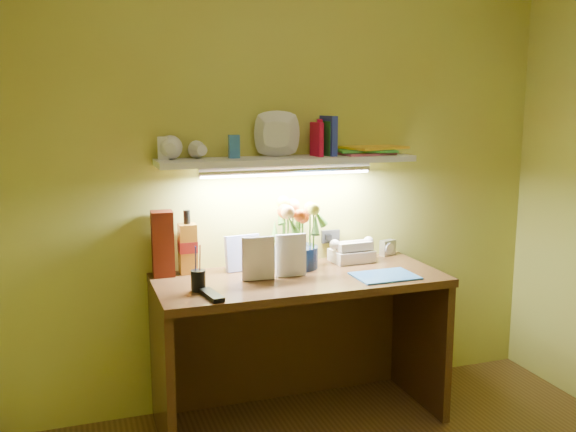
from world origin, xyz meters
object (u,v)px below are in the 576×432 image
object	(u,v)px
flower_bouquet	(296,230)
desk_clock	(388,248)
telephone	(352,250)
whisky_bottle	(188,242)
desk	(300,349)

from	to	relation	value
flower_bouquet	desk_clock	world-z (taller)	flower_bouquet
flower_bouquet	desk_clock	bearing A→B (deg)	8.48
desk_clock	telephone	bearing A→B (deg)	177.71
telephone	whisky_bottle	distance (m)	0.87
desk	flower_bouquet	bearing A→B (deg)	76.65
telephone	whisky_bottle	xyz separation A→B (m)	(-0.86, 0.05, 0.09)
desk	desk_clock	world-z (taller)	desk_clock
desk	whisky_bottle	world-z (taller)	whisky_bottle
flower_bouquet	telephone	bearing A→B (deg)	3.86
desk_clock	whisky_bottle	size ratio (longest dim) A/B	0.27
telephone	whisky_bottle	bearing A→B (deg)	173.26
desk_clock	desk	bearing A→B (deg)	-174.35
telephone	flower_bouquet	bearing A→B (deg)	-179.55
desk_clock	whisky_bottle	xyz separation A→B (m)	(-1.11, -0.01, 0.12)
desk	desk_clock	size ratio (longest dim) A/B	16.46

